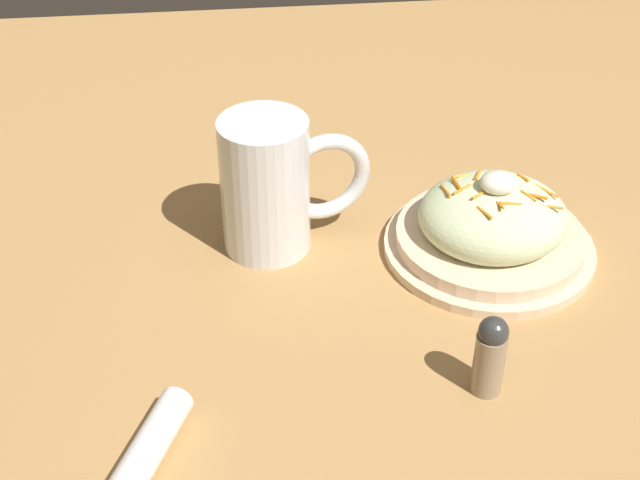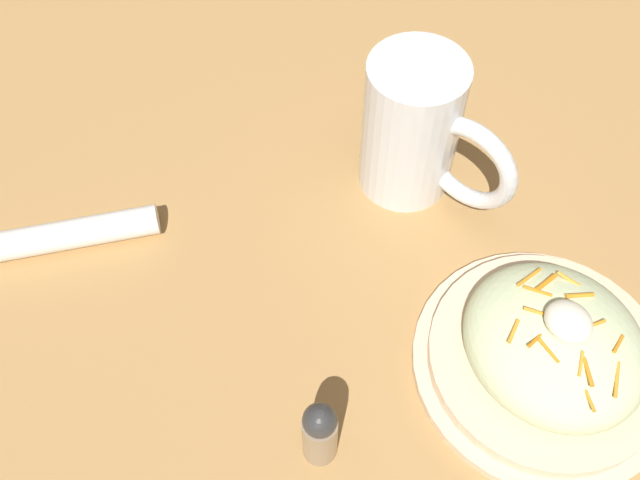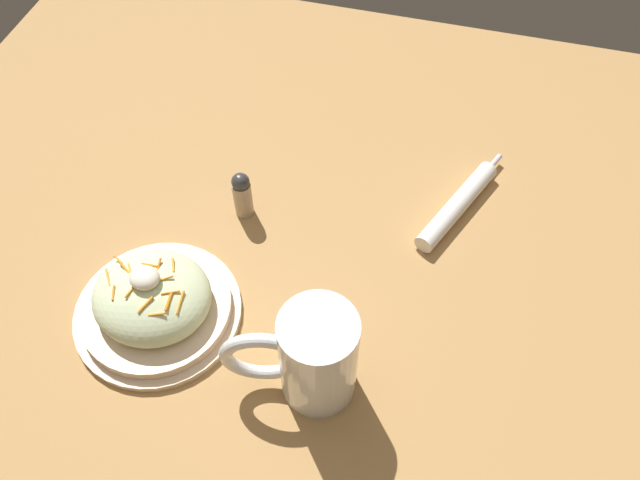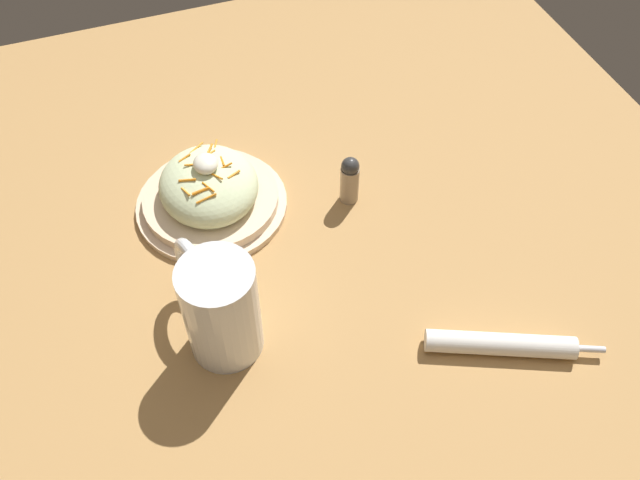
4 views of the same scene
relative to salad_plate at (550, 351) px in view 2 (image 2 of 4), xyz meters
name	(u,v)px [view 2 (image 2 of 4)]	position (x,y,z in m)	size (l,w,h in m)	color
ground_plane	(378,233)	(-0.19, -0.03, -0.03)	(1.43, 1.43, 0.00)	#B2844C
salad_plate	(550,351)	(0.00, 0.00, 0.00)	(0.22, 0.22, 0.10)	beige
beer_mug	(414,137)	(-0.23, 0.04, 0.03)	(0.16, 0.09, 0.15)	white
napkin_roll	(57,237)	(-0.36, -0.28, -0.02)	(0.11, 0.21, 0.03)	white
salt_shaker	(320,433)	(-0.05, -0.20, 0.01)	(0.03, 0.03, 0.08)	gray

